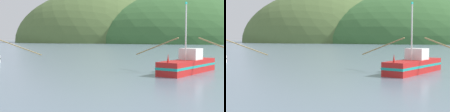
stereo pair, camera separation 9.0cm
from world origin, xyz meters
TOP-DOWN VIEW (x-y plane):
  - hill_mid_left at (-62.53, 200.09)m, footprint 122.80×98.24m
  - hill_far_right at (-6.49, 199.59)m, footprint 138.18×110.54m
  - fishing_boat_red at (4.36, 30.94)m, footprint 10.50×8.46m

SIDE VIEW (x-z plane):
  - hill_mid_left at x=-62.53m, z-range -36.12..36.12m
  - hill_far_right at x=-6.49m, z-range -30.94..30.94m
  - fishing_boat_red at x=4.36m, z-range -2.43..3.91m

